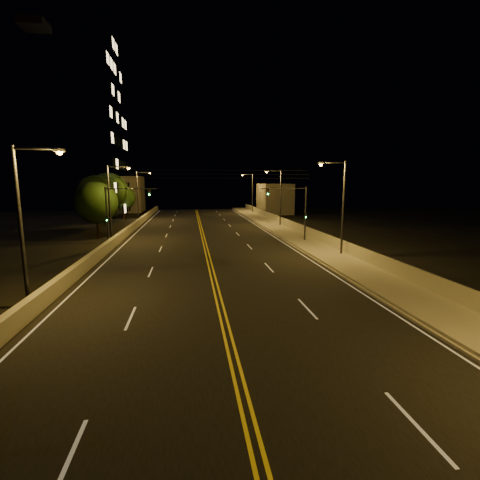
{
  "coord_description": "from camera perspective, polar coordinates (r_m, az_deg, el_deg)",
  "views": [
    {
      "loc": [
        -1.49,
        -6.25,
        6.57
      ],
      "look_at": [
        2.0,
        18.0,
        2.5
      ],
      "focal_mm": 26.0,
      "sensor_mm": 36.0,
      "label": 1
    }
  ],
  "objects": [
    {
      "name": "road",
      "position": [
        27.1,
        -4.81,
        -4.61
      ],
      "size": [
        18.0,
        120.0,
        0.02
      ],
      "primitive_type": "cube",
      "color": "black",
      "rests_on": "ground"
    },
    {
      "name": "sidewalk",
      "position": [
        29.69,
        16.52,
        -3.45
      ],
      "size": [
        3.6,
        120.0,
        0.3
      ],
      "primitive_type": "cube",
      "color": "gray",
      "rests_on": "ground"
    },
    {
      "name": "curb",
      "position": [
        28.98,
        13.14,
        -3.77
      ],
      "size": [
        0.14,
        120.0,
        0.15
      ],
      "primitive_type": "cube",
      "color": "gray",
      "rests_on": "ground"
    },
    {
      "name": "parapet_wall",
      "position": [
        30.28,
        19.42,
        -2.1
      ],
      "size": [
        0.3,
        120.0,
        1.0
      ],
      "primitive_type": "cube",
      "color": "#ADA890",
      "rests_on": "sidewalk"
    },
    {
      "name": "jersey_barrier",
      "position": [
        28.08,
        -24.36,
        -3.93
      ],
      "size": [
        0.45,
        120.0,
        0.97
      ],
      "primitive_type": "cube",
      "color": "#ADA890",
      "rests_on": "ground"
    },
    {
      "name": "distant_building_right",
      "position": [
        75.39,
        5.67,
        6.78
      ],
      "size": [
        6.0,
        10.0,
        6.29
      ],
      "primitive_type": "cube",
      "color": "slate",
      "rests_on": "ground"
    },
    {
      "name": "distant_building_left",
      "position": [
        82.55,
        -18.45,
        7.12
      ],
      "size": [
        8.0,
        8.0,
        7.88
      ],
      "primitive_type": "cube",
      "color": "slate",
      "rests_on": "ground"
    },
    {
      "name": "parapet_rail",
      "position": [
        30.18,
        19.47,
        -1.11
      ],
      "size": [
        0.06,
        120.0,
        0.06
      ],
      "primitive_type": "cylinder",
      "rotation": [
        1.57,
        0.0,
        0.0
      ],
      "color": "black",
      "rests_on": "parapet_wall"
    },
    {
      "name": "lane_markings",
      "position": [
        27.03,
        -4.8,
        -4.62
      ],
      "size": [
        17.32,
        116.0,
        0.0
      ],
      "color": "silver",
      "rests_on": "road"
    },
    {
      "name": "streetlight_1",
      "position": [
        31.67,
        16.14,
        6.03
      ],
      "size": [
        2.55,
        0.28,
        8.4
      ],
      "color": "#2D2D33",
      "rests_on": "ground"
    },
    {
      "name": "streetlight_2",
      "position": [
        51.91,
        6.36,
        7.52
      ],
      "size": [
        2.55,
        0.28,
        8.4
      ],
      "color": "#2D2D33",
      "rests_on": "ground"
    },
    {
      "name": "streetlight_3",
      "position": [
        74.82,
        1.83,
        8.14
      ],
      "size": [
        2.55,
        0.28,
        8.4
      ],
      "color": "#2D2D33",
      "rests_on": "ground"
    },
    {
      "name": "streetlight_4",
      "position": [
        21.09,
        -31.72,
        3.47
      ],
      "size": [
        2.55,
        0.28,
        8.4
      ],
      "color": "#2D2D33",
      "rests_on": "ground"
    },
    {
      "name": "streetlight_5",
      "position": [
        40.59,
        -20.28,
        6.49
      ],
      "size": [
        2.55,
        0.28,
        8.4
      ],
      "color": "#2D2D33",
      "rests_on": "ground"
    },
    {
      "name": "streetlight_6",
      "position": [
        61.33,
        -16.21,
        7.49
      ],
      "size": [
        2.55,
        0.28,
        8.4
      ],
      "color": "#2D2D33",
      "rests_on": "ground"
    },
    {
      "name": "traffic_signal_right",
      "position": [
        38.37,
        9.3,
        5.29
      ],
      "size": [
        5.11,
        0.31,
        6.15
      ],
      "color": "#2D2D33",
      "rests_on": "ground"
    },
    {
      "name": "traffic_signal_left",
      "position": [
        37.34,
        -19.53,
        4.76
      ],
      "size": [
        5.11,
        0.31,
        6.15
      ],
      "color": "#2D2D33",
      "rests_on": "ground"
    },
    {
      "name": "overhead_wires",
      "position": [
        35.79,
        -5.9,
        10.71
      ],
      "size": [
        22.0,
        0.03,
        0.83
      ],
      "color": "black"
    },
    {
      "name": "building_tower",
      "position": [
        67.48,
        -29.61,
        15.55
      ],
      "size": [
        24.0,
        15.0,
        31.45
      ],
      "color": "slate",
      "rests_on": "ground"
    },
    {
      "name": "tree_0",
      "position": [
        44.28,
        -22.49,
        5.64
      ],
      "size": [
        4.92,
        4.92,
        6.66
      ],
      "color": "black",
      "rests_on": "ground"
    },
    {
      "name": "tree_1",
      "position": [
        55.2,
        -22.56,
        6.86
      ],
      "size": [
        5.6,
        5.6,
        7.6
      ],
      "color": "black",
      "rests_on": "ground"
    },
    {
      "name": "tree_2",
      "position": [
        62.91,
        -20.7,
        7.56
      ],
      "size": [
        6.07,
        6.07,
        8.22
      ],
      "color": "black",
      "rests_on": "ground"
    },
    {
      "name": "tree_3",
      "position": [
        67.46,
        -18.69,
        6.64
      ],
      "size": [
        4.54,
        4.54,
        6.15
      ],
      "color": "black",
      "rests_on": "ground"
    }
  ]
}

